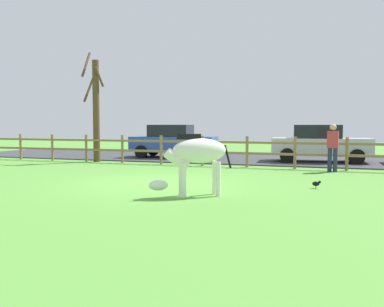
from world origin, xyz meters
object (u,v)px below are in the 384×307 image
(parked_car_blue, at_px, (173,141))
(zebra, at_px, (196,155))
(bare_tree, at_px, (96,108))
(crow_on_grass, at_px, (316,184))
(parked_car_silver, at_px, (320,143))
(visitor_near_fence, at_px, (333,146))

(parked_car_blue, bearing_deg, zebra, -65.29)
(bare_tree, relative_size, crow_on_grass, 22.24)
(bare_tree, xyz_separation_m, zebra, (6.89, -6.78, -1.40))
(bare_tree, distance_m, parked_car_silver, 9.70)
(bare_tree, height_order, parked_car_blue, bare_tree)
(parked_car_silver, distance_m, parked_car_blue, 6.71)
(zebra, bearing_deg, crow_on_grass, 39.42)
(parked_car_silver, bearing_deg, visitor_near_fence, -80.64)
(bare_tree, xyz_separation_m, parked_car_silver, (9.19, 2.71, -1.48))
(crow_on_grass, bearing_deg, parked_car_silver, 91.76)
(parked_car_silver, bearing_deg, zebra, -103.60)
(bare_tree, height_order, crow_on_grass, bare_tree)
(parked_car_silver, height_order, parked_car_blue, same)
(bare_tree, bearing_deg, zebra, -44.53)
(zebra, distance_m, crow_on_grass, 3.37)
(visitor_near_fence, bearing_deg, zebra, -115.10)
(crow_on_grass, distance_m, parked_car_silver, 7.45)
(zebra, bearing_deg, parked_car_blue, 114.71)
(crow_on_grass, height_order, parked_car_blue, parked_car_blue)
(zebra, height_order, visitor_near_fence, visitor_near_fence)
(visitor_near_fence, bearing_deg, parked_car_silver, 99.36)
(zebra, distance_m, parked_car_blue, 10.56)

